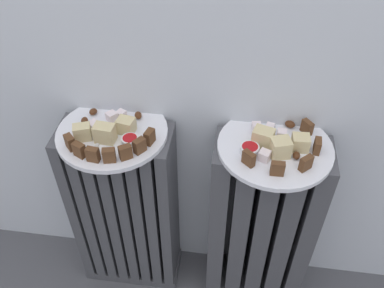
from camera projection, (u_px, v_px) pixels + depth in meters
The scene contains 37 objects.
radiator_left at pixel (126, 212), 1.24m from camera, with size 0.30×0.14×0.61m.
radiator_right at pixel (260, 227), 1.20m from camera, with size 0.30×0.14×0.61m.
plate_left at pixel (112, 132), 1.02m from camera, with size 0.28×0.28×0.01m, color white.
plate_right at pixel (275, 147), 0.98m from camera, with size 0.28×0.28×0.01m, color white.
dark_cake_slice_left_0 at pixel (70, 142), 0.96m from camera, with size 0.03×0.02×0.04m, color #56351E.
dark_cake_slice_left_1 at pixel (79, 150), 0.94m from camera, with size 0.03×0.02×0.04m, color #56351E.
dark_cake_slice_left_2 at pixel (93, 155), 0.93m from camera, with size 0.03×0.02×0.04m, color #56351E.
dark_cake_slice_left_3 at pixel (109, 155), 0.93m from camera, with size 0.03×0.02×0.04m, color #56351E.
dark_cake_slice_left_4 at pixel (125, 152), 0.94m from camera, with size 0.03×0.02×0.04m, color #56351E.
dark_cake_slice_left_5 at pixel (140, 146), 0.95m from camera, with size 0.03×0.02×0.04m, color #56351E.
dark_cake_slice_left_6 at pixel (150, 137), 0.97m from camera, with size 0.03×0.02×0.04m, color #56351E.
marble_cake_slice_left_0 at pixel (126, 126), 1.00m from camera, with size 0.04×0.03×0.04m, color beige.
marble_cake_slice_left_1 at pixel (82, 132), 0.98m from camera, with size 0.04×0.03×0.04m, color beige.
marble_cake_slice_left_2 at pixel (105, 133), 0.98m from camera, with size 0.05×0.03×0.05m, color beige.
turkish_delight_left_0 at pixel (94, 126), 1.01m from camera, with size 0.02×0.02×0.02m, color white.
turkish_delight_left_1 at pixel (112, 117), 1.04m from camera, with size 0.02×0.02×0.02m, color white.
turkish_delight_left_2 at pixel (121, 115), 1.05m from camera, with size 0.02×0.02×0.02m, color white.
medjool_date_left_0 at pixel (84, 121), 1.03m from camera, with size 0.02×0.02×0.02m, color #4C2814.
medjool_date_left_1 at pixel (93, 112), 1.06m from camera, with size 0.02×0.02×0.02m, color #4C2814.
medjool_date_left_2 at pixel (138, 115), 1.05m from camera, with size 0.02×0.02×0.02m, color #4C2814.
jam_bowl_left at pixel (130, 140), 0.97m from camera, with size 0.04×0.04×0.02m.
dark_cake_slice_right_0 at pixel (249, 158), 0.92m from camera, with size 0.03×0.01×0.03m, color #56351E.
dark_cake_slice_right_1 at pixel (278, 169), 0.90m from camera, with size 0.03×0.01×0.03m, color #56351E.
dark_cake_slice_right_2 at pixel (306, 163), 0.91m from camera, with size 0.03×0.01×0.03m, color #56351E.
dark_cake_slice_right_3 at pixel (317, 146), 0.95m from camera, with size 0.03×0.01×0.03m, color #56351E.
dark_cake_slice_right_4 at pixel (307, 127), 1.00m from camera, with size 0.03×0.01×0.03m, color #56351E.
marble_cake_slice_right_0 at pixel (300, 143), 0.96m from camera, with size 0.04×0.04×0.04m, color beige.
marble_cake_slice_right_1 at pixel (280, 148), 0.94m from camera, with size 0.04×0.04×0.05m, color beige.
marble_cake_slice_right_2 at pixel (263, 138), 0.96m from camera, with size 0.05×0.04×0.05m, color beige.
turkish_delight_right_0 at pixel (270, 128), 1.01m from camera, with size 0.02×0.02×0.02m, color white.
turkish_delight_right_1 at pixel (257, 127), 1.01m from camera, with size 0.02×0.02×0.02m, color white.
turkish_delight_right_2 at pixel (282, 134), 0.99m from camera, with size 0.02×0.02×0.02m, color white.
turkish_delight_right_3 at pixel (264, 156), 0.94m from camera, with size 0.02×0.02×0.02m, color white.
medjool_date_right_0 at pixel (290, 124), 1.02m from camera, with size 0.03×0.02×0.02m, color #4C2814.
medjool_date_right_1 at pixel (296, 155), 0.94m from camera, with size 0.02×0.02×0.01m, color #4C2814.
jam_bowl_right at pixel (250, 149), 0.95m from camera, with size 0.04×0.04×0.02m.
fork at pixel (104, 133), 1.01m from camera, with size 0.02×0.09×0.00m.
Camera 1 is at (0.10, -0.46, 1.29)m, focal length 38.67 mm.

